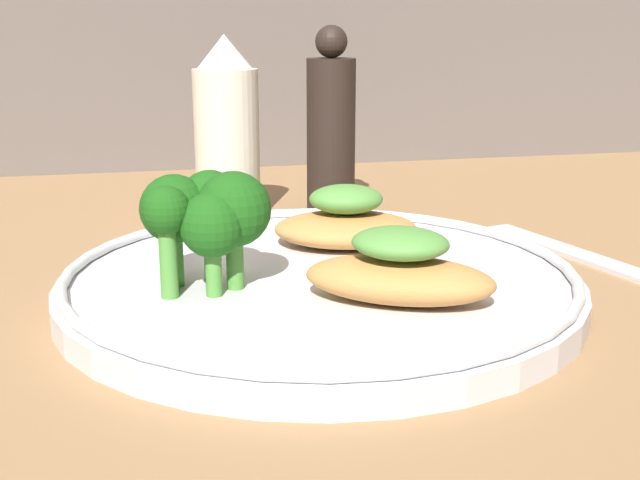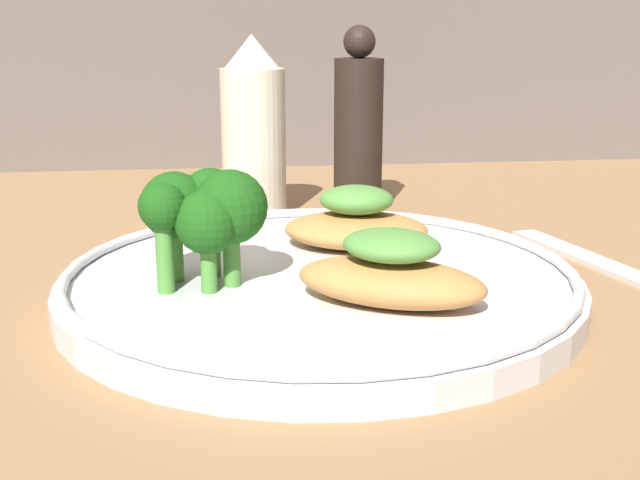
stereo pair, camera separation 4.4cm
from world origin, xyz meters
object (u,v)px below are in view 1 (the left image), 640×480
(plate, at_px, (320,282))
(broccoli_bunch, at_px, (205,213))
(pepper_grinder, at_px, (331,130))
(sauce_bottle, at_px, (227,133))

(plate, relative_size, broccoli_bunch, 4.29)
(pepper_grinder, bearing_deg, plate, -105.27)
(plate, relative_size, sauce_bottle, 2.04)
(plate, bearing_deg, sauce_bottle, 97.81)
(broccoli_bunch, bearing_deg, plate, 6.85)
(plate, xyz_separation_m, pepper_grinder, (0.05, 0.20, 0.06))
(pepper_grinder, bearing_deg, sauce_bottle, 180.00)
(broccoli_bunch, distance_m, sauce_bottle, 0.21)
(broccoli_bunch, bearing_deg, sauce_bottle, 80.45)
(broccoli_bunch, xyz_separation_m, pepper_grinder, (0.12, 0.21, 0.01))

